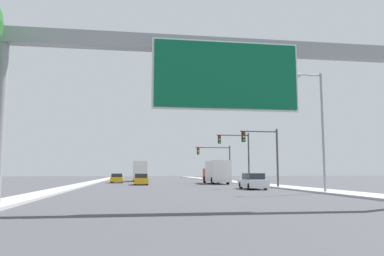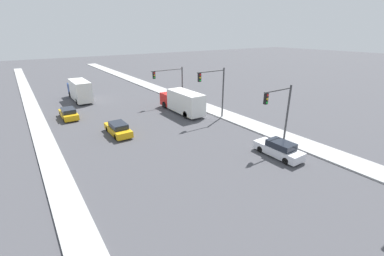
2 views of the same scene
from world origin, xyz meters
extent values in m
cube|color=#ACACAC|center=(11.25, 60.00, 0.07)|extent=(3.00, 120.00, 0.15)
cube|color=#ACACAC|center=(-10.75, 60.00, 0.07)|extent=(2.00, 120.00, 0.15)
cube|color=gold|center=(-3.50, 50.02, 0.53)|extent=(1.77, 4.67, 0.71)
cube|color=#1E232D|center=(-3.50, 49.79, 1.15)|extent=(1.56, 2.43, 0.54)
cylinder|color=black|center=(-4.28, 51.47, 0.32)|extent=(0.22, 0.64, 0.64)
cylinder|color=black|center=(-2.72, 51.47, 0.32)|extent=(0.22, 0.64, 0.64)
cylinder|color=black|center=(-4.28, 48.58, 0.32)|extent=(0.22, 0.64, 0.64)
cylinder|color=black|center=(-2.72, 48.58, 0.32)|extent=(0.22, 0.64, 0.64)
cube|color=gold|center=(-7.00, 59.43, 0.52)|extent=(1.79, 4.47, 0.70)
cube|color=#1E232D|center=(-7.00, 59.21, 1.14)|extent=(1.57, 2.32, 0.53)
cylinder|color=black|center=(-7.78, 60.81, 0.32)|extent=(0.22, 0.64, 0.64)
cylinder|color=black|center=(-6.22, 60.81, 0.32)|extent=(0.22, 0.64, 0.64)
cylinder|color=black|center=(-7.78, 58.04, 0.32)|extent=(0.22, 0.64, 0.64)
cylinder|color=black|center=(-6.22, 58.04, 0.32)|extent=(0.22, 0.64, 0.64)
cube|color=silver|center=(7.00, 36.23, 0.56)|extent=(1.74, 4.69, 0.77)
cube|color=#1E232D|center=(7.00, 36.00, 1.23)|extent=(1.54, 2.44, 0.58)
cylinder|color=black|center=(6.24, 37.69, 0.32)|extent=(0.22, 0.64, 0.64)
cylinder|color=black|center=(7.76, 37.69, 0.32)|extent=(0.22, 0.64, 0.64)
cylinder|color=black|center=(6.24, 34.78, 0.32)|extent=(0.22, 0.64, 0.64)
cylinder|color=black|center=(7.76, 34.78, 0.32)|extent=(0.22, 0.64, 0.64)
cube|color=red|center=(7.00, 56.47, 1.23)|extent=(2.18, 2.48, 1.86)
cube|color=silver|center=(7.00, 52.04, 1.74)|extent=(2.37, 6.38, 2.88)
cylinder|color=black|center=(5.96, 56.34, 0.50)|extent=(0.28, 1.00, 1.00)
cylinder|color=black|center=(8.04, 56.34, 0.50)|extent=(0.28, 1.00, 1.00)
cylinder|color=black|center=(5.96, 50.44, 0.50)|extent=(0.28, 1.00, 1.00)
cylinder|color=black|center=(8.04, 50.44, 0.50)|extent=(0.28, 1.00, 1.00)
cube|color=navy|center=(-3.50, 71.84, 1.33)|extent=(2.16, 2.40, 2.06)
cube|color=silver|center=(-3.50, 67.57, 1.89)|extent=(2.35, 6.16, 3.17)
cylinder|color=black|center=(-4.53, 71.72, 0.50)|extent=(0.28, 1.00, 1.00)
cylinder|color=black|center=(-2.47, 71.72, 0.50)|extent=(0.28, 1.00, 1.00)
cylinder|color=black|center=(-4.53, 66.03, 0.50)|extent=(0.28, 1.00, 1.00)
cylinder|color=black|center=(-2.47, 66.03, 0.50)|extent=(0.28, 1.00, 1.00)
cylinder|color=#3D3D3F|center=(10.25, 38.00, 3.04)|extent=(0.20, 0.20, 6.09)
cylinder|color=#3D3D3F|center=(8.31, 38.00, 5.79)|extent=(3.88, 0.14, 0.14)
cube|color=black|center=(6.68, 38.00, 5.21)|extent=(0.35, 0.28, 1.05)
cylinder|color=red|center=(6.68, 37.84, 5.56)|extent=(0.22, 0.04, 0.22)
cylinder|color=yellow|center=(6.68, 37.84, 5.21)|extent=(0.22, 0.04, 0.22)
cylinder|color=green|center=(6.68, 37.84, 4.86)|extent=(0.22, 0.04, 0.22)
cylinder|color=#3D3D3F|center=(10.25, 48.00, 3.33)|extent=(0.20, 0.20, 6.66)
cylinder|color=#3D3D3F|center=(8.15, 48.00, 6.36)|extent=(4.20, 0.14, 0.14)
cube|color=black|center=(6.39, 48.00, 5.79)|extent=(0.35, 0.28, 1.05)
cylinder|color=red|center=(6.39, 47.84, 6.14)|extent=(0.22, 0.04, 0.22)
cylinder|color=yellow|center=(6.39, 47.84, 5.79)|extent=(0.22, 0.04, 0.22)
cylinder|color=green|center=(6.39, 47.84, 5.44)|extent=(0.22, 0.04, 0.22)
cylinder|color=#3D3D3F|center=(10.25, 58.00, 2.85)|extent=(0.20, 0.20, 5.70)
cylinder|color=#3D3D3F|center=(7.53, 58.00, 5.40)|extent=(5.43, 0.14, 0.14)
cube|color=black|center=(5.25, 58.00, 4.83)|extent=(0.35, 0.28, 1.05)
cylinder|color=red|center=(5.25, 57.84, 5.18)|extent=(0.22, 0.04, 0.22)
cylinder|color=yellow|center=(5.25, 57.84, 4.83)|extent=(0.22, 0.04, 0.22)
cylinder|color=green|center=(5.25, 57.84, 4.48)|extent=(0.22, 0.04, 0.22)
camera|label=1|loc=(-4.06, 1.12, 1.65)|focal=35.00mm
camera|label=2|loc=(-11.95, 22.93, 11.04)|focal=24.00mm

